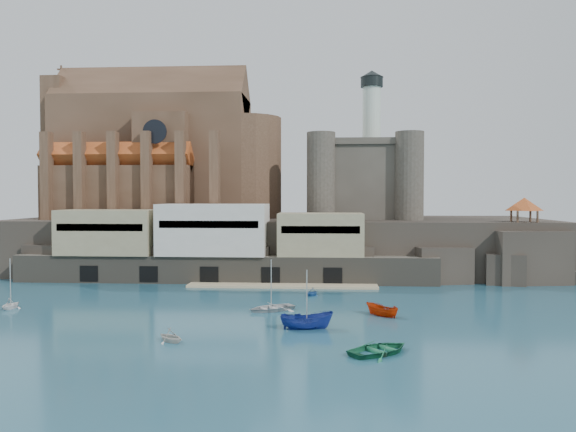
{
  "coord_description": "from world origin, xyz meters",
  "views": [
    {
      "loc": [
        8.52,
        -70.03,
        14.28
      ],
      "look_at": [
        2.01,
        32.0,
        10.71
      ],
      "focal_mm": 35.0,
      "sensor_mm": 36.0,
      "label": 1
    }
  ],
  "objects_px": {
    "pavilion": "(524,206)",
    "boat_2": "(307,329)",
    "church": "(162,158)",
    "castle_keep": "(362,176)",
    "boat_1": "(171,342)"
  },
  "relations": [
    {
      "from": "pavilion",
      "to": "boat_2",
      "type": "xyz_separation_m",
      "value": [
        -35.28,
        -36.11,
        -12.73
      ]
    },
    {
      "from": "church",
      "to": "boat_2",
      "type": "distance_m",
      "value": 64.36
    },
    {
      "from": "church",
      "to": "pavilion",
      "type": "xyz_separation_m",
      "value": [
        66.13,
        -15.85,
        -9.4
      ]
    },
    {
      "from": "castle_keep",
      "to": "boat_1",
      "type": "xyz_separation_m",
      "value": [
        -22.57,
        -57.31,
        -18.31
      ]
    },
    {
      "from": "church",
      "to": "boat_1",
      "type": "bearing_deg",
      "value": -73.11
    },
    {
      "from": "church",
      "to": "pavilion",
      "type": "height_order",
      "value": "church"
    },
    {
      "from": "boat_2",
      "to": "boat_1",
      "type": "bearing_deg",
      "value": 105.45
    },
    {
      "from": "church",
      "to": "boat_1",
      "type": "relative_size",
      "value": 14.5
    },
    {
      "from": "pavilion",
      "to": "boat_1",
      "type": "distance_m",
      "value": 65.56
    },
    {
      "from": "castle_keep",
      "to": "boat_1",
      "type": "height_order",
      "value": "castle_keep"
    },
    {
      "from": "castle_keep",
      "to": "boat_1",
      "type": "distance_m",
      "value": 64.26
    },
    {
      "from": "church",
      "to": "boat_2",
      "type": "height_order",
      "value": "church"
    },
    {
      "from": "pavilion",
      "to": "boat_1",
      "type": "height_order",
      "value": "pavilion"
    },
    {
      "from": "pavilion",
      "to": "boat_2",
      "type": "bearing_deg",
      "value": -134.33
    },
    {
      "from": "pavilion",
      "to": "church",
      "type": "bearing_deg",
      "value": 166.52
    }
  ]
}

